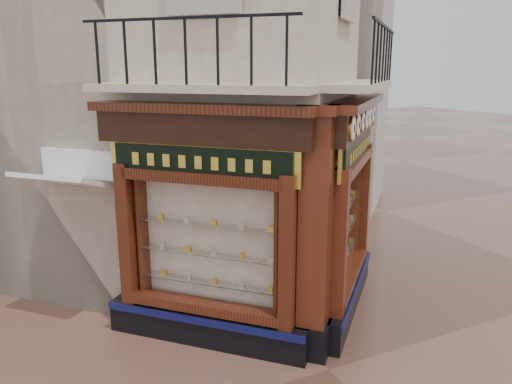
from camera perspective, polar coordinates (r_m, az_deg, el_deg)
ground at (r=8.18m, az=8.35°, el=-19.46°), size 80.00×80.00×0.00m
main_building at (r=12.48m, az=-7.58°, el=20.84°), size 11.31×11.31×12.00m
neighbour_left at (r=14.34m, az=-20.70°, el=17.19°), size 11.31×11.31×11.00m
neighbour_right at (r=15.63m, az=-1.45°, el=17.71°), size 11.31×11.31×11.00m
shopfront_left at (r=8.00m, az=-5.94°, el=-4.38°), size 2.86×2.86×3.98m
shopfront_right at (r=9.28m, az=10.63°, el=-1.96°), size 2.86×2.86×3.98m
corner_pilaster at (r=7.69m, az=6.78°, el=-5.42°), size 0.85×0.85×3.98m
balcony at (r=8.10m, az=3.46°, el=12.05°), size 5.94×2.97×1.03m
clock_a at (r=7.57m, az=10.92°, el=7.15°), size 0.31×0.31×0.39m
clock_b at (r=8.08m, az=11.48°, el=7.54°), size 0.30×0.30×0.37m
clock_c at (r=8.62m, az=12.01°, el=7.91°), size 0.28×0.28×0.34m
clock_d at (r=9.13m, az=12.46°, el=8.21°), size 0.31×0.31×0.38m
clock_e at (r=9.59m, az=12.81°, el=8.46°), size 0.33×0.33×0.41m
clock_f at (r=10.08m, az=13.16°, el=8.70°), size 0.28×0.28×0.34m
awning at (r=9.84m, az=-19.92°, el=-14.05°), size 1.68×1.68×0.36m
signboard_left at (r=7.65m, az=-6.40°, el=3.45°), size 2.29×2.29×0.61m
signboard_right at (r=9.03m, az=11.44°, el=4.87°), size 2.29×2.29×0.61m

